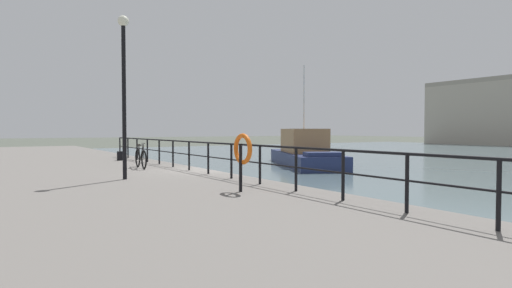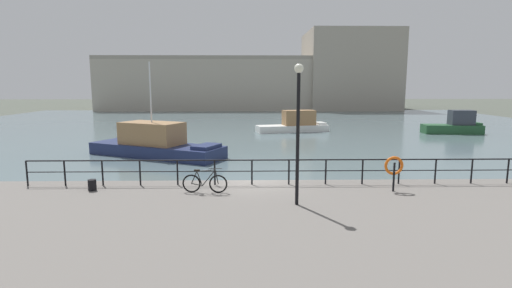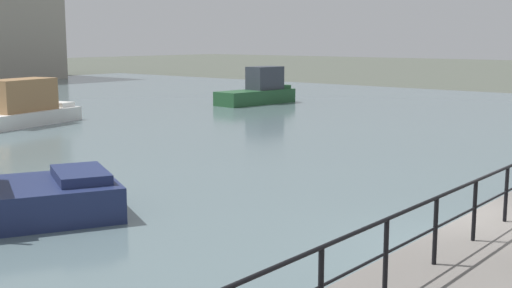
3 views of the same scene
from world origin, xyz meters
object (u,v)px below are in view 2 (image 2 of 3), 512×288
at_px(moored_green_narrowboat, 295,124).
at_px(moored_white_yacht, 455,125).
at_px(harbor_building, 283,80).
at_px(mooring_bollard, 92,185).
at_px(parked_bicycle, 205,183).
at_px(quay_lamp_post, 298,117).
at_px(life_ring_stand, 394,167).
at_px(moored_blue_motorboat, 155,144).

height_order(moored_green_narrowboat, moored_white_yacht, moored_white_yacht).
height_order(harbor_building, mooring_bollard, harbor_building).
height_order(parked_bicycle, quay_lamp_post, quay_lamp_post).
bearing_deg(life_ring_stand, moored_green_narrowboat, 91.35).
bearing_deg(parked_bicycle, quay_lamp_post, -19.92).
xyz_separation_m(moored_blue_motorboat, parked_bicycle, (4.84, -12.38, 0.33)).
distance_m(parked_bicycle, life_ring_stand, 7.43).
bearing_deg(moored_green_narrowboat, moored_blue_motorboat, -142.01).
distance_m(moored_blue_motorboat, mooring_bollard, 11.95).
bearing_deg(moored_blue_motorboat, parked_bicycle, -42.29).
relative_size(harbor_building, moored_white_yacht, 9.97).
distance_m(moored_green_narrowboat, life_ring_stand, 26.52).
xyz_separation_m(moored_green_narrowboat, life_ring_stand, (0.62, -26.50, 0.96)).
bearing_deg(harbor_building, parked_bicycle, -97.78).
bearing_deg(parked_bicycle, moored_white_yacht, 51.64).
bearing_deg(moored_green_narrowboat, parked_bicycle, -117.06).
relative_size(parked_bicycle, mooring_bollard, 4.02).
bearing_deg(quay_lamp_post, moored_green_narrowboat, 83.12).
relative_size(moored_white_yacht, moored_blue_motorboat, 0.58).
bearing_deg(mooring_bollard, parked_bicycle, -5.45).
height_order(moored_green_narrowboat, mooring_bollard, moored_green_narrowboat).
height_order(parked_bicycle, mooring_bollard, parked_bicycle).
bearing_deg(quay_lamp_post, parked_bicycle, 155.27).
bearing_deg(harbor_building, life_ring_stand, -91.38).
bearing_deg(moored_white_yacht, parked_bicycle, -127.92).
distance_m(moored_green_narrowboat, quay_lamp_post, 28.53).
relative_size(moored_blue_motorboat, parked_bicycle, 5.74).
bearing_deg(quay_lamp_post, life_ring_stand, 22.49).
distance_m(mooring_bollard, quay_lamp_post, 8.64).
bearing_deg(parked_bicycle, mooring_bollard, 179.35).
bearing_deg(life_ring_stand, parked_bicycle, -179.20).
bearing_deg(life_ring_stand, moored_blue_motorboat, 134.95).
relative_size(harbor_building, parked_bicycle, 33.13).
bearing_deg(life_ring_stand, quay_lamp_post, -157.51).
distance_m(parked_bicycle, quay_lamp_post, 4.60).
relative_size(mooring_bollard, life_ring_stand, 0.31).
bearing_deg(harbor_building, quay_lamp_post, -94.75).
bearing_deg(life_ring_stand, moored_white_yacht, 57.40).
bearing_deg(life_ring_stand, harbor_building, 88.62).
relative_size(parked_bicycle, quay_lamp_post, 0.36).
relative_size(moored_green_narrowboat, mooring_bollard, 18.03).
relative_size(moored_white_yacht, mooring_bollard, 13.36).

